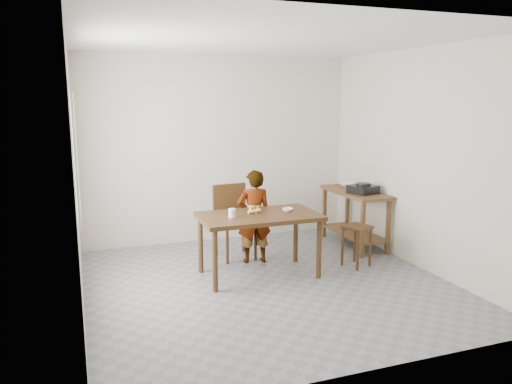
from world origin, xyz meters
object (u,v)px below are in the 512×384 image
object	(u,v)px
dining_table	(259,245)
stool	(356,246)
prep_counter	(354,218)
child	(254,217)
dining_chair	(235,222)

from	to	relation	value
dining_table	stool	distance (m)	1.28
dining_table	prep_counter	distance (m)	1.86
dining_table	child	size ratio (longest dim) A/B	1.16
stool	dining_table	bearing A→B (deg)	175.17
prep_counter	dining_chair	distance (m)	1.78
dining_table	dining_chair	bearing A→B (deg)	94.42
dining_chair	dining_table	bearing A→B (deg)	-90.88
dining_table	child	world-z (taller)	child
stool	child	bearing A→B (deg)	152.78
prep_counter	child	distance (m)	1.63
child	dining_chair	world-z (taller)	child
dining_chair	prep_counter	bearing A→B (deg)	-6.57
prep_counter	child	world-z (taller)	child
child	stool	distance (m)	1.35
dining_chair	stool	xyz separation A→B (m)	(1.33, -0.85, -0.22)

